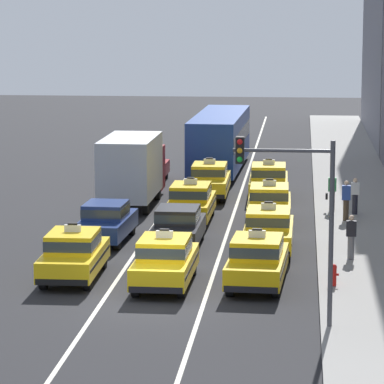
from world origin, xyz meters
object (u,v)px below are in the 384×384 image
at_px(taxi_right_third, 269,203).
at_px(taxi_left_nearest, 74,254).
at_px(taxi_right_second, 269,229).
at_px(pedestrian_near_crosswalk, 355,196).
at_px(sedan_left_fourth, 148,167).
at_px(taxi_center_nearest, 165,260).
at_px(taxi_center_third, 191,202).
at_px(pedestrian_far_corner, 346,200).
at_px(sedan_center_second, 178,226).
at_px(fire_hydrant, 333,274).
at_px(taxi_right_nearest, 257,260).
at_px(pedestrian_mid_block, 351,237).
at_px(pedestrian_by_storefront, 332,192).
at_px(bus_center_fifth, 220,139).
at_px(traffic_light_pole, 298,199).
at_px(box_truck_left_third, 133,167).
at_px(taxi_right_fourth, 269,180).
at_px(sedan_left_second, 106,221).
at_px(taxi_center_sixth, 228,137).

bearing_deg(taxi_right_third, taxi_left_nearest, -121.05).
distance_m(taxi_right_second, pedestrian_near_crosswalk, 8.24).
bearing_deg(sedan_left_fourth, taxi_center_nearest, -80.79).
bearing_deg(sedan_left_fourth, taxi_center_third, -72.59).
relative_size(taxi_center_third, pedestrian_far_corner, 2.66).
relative_size(sedan_left_fourth, sedan_center_second, 1.00).
relative_size(sedan_center_second, fire_hydrant, 5.92).
xyz_separation_m(taxi_left_nearest, taxi_right_nearest, (6.25, -0.35, 0.00)).
bearing_deg(taxi_right_third, sedan_left_fourth, 122.26).
height_order(taxi_left_nearest, sedan_left_fourth, taxi_left_nearest).
bearing_deg(pedestrian_mid_block, pedestrian_by_storefront, 92.72).
xyz_separation_m(bus_center_fifth, pedestrian_by_storefront, (5.93, -12.73, -0.82)).
bearing_deg(traffic_light_pole, taxi_left_nearest, 144.18).
bearing_deg(taxi_right_second, traffic_light_pole, -83.92).
xyz_separation_m(box_truck_left_third, taxi_right_nearest, (6.37, -14.81, -0.90)).
height_order(pedestrian_near_crosswalk, fire_hydrant, pedestrian_near_crosswalk).
height_order(taxi_left_nearest, bus_center_fifth, bus_center_fifth).
bearing_deg(fire_hydrant, pedestrian_far_corner, 85.95).
height_order(box_truck_left_third, traffic_light_pole, traffic_light_pole).
bearing_deg(traffic_light_pole, taxi_right_nearest, 104.46).
xyz_separation_m(taxi_right_fourth, pedestrian_mid_block, (3.38, -13.58, 0.09)).
bearing_deg(sedan_left_second, taxi_right_second, -11.12).
height_order(taxi_right_fourth, pedestrian_near_crosswalk, taxi_right_fourth).
relative_size(taxi_center_nearest, taxi_right_third, 1.00).
xyz_separation_m(taxi_center_third, pedestrian_mid_block, (6.52, -7.25, 0.09)).
distance_m(sedan_left_second, taxi_center_nearest, 7.53).
distance_m(sedan_center_second, taxi_right_third, 6.14).
xyz_separation_m(taxi_right_second, taxi_right_third, (-0.14, 5.63, 0.00)).
relative_size(taxi_right_third, fire_hydrant, 6.28).
bearing_deg(taxi_right_nearest, pedestrian_far_corner, 73.37).
xyz_separation_m(taxi_center_third, bus_center_fifth, (0.13, 15.15, 0.94)).
bearing_deg(sedan_left_second, taxi_right_fourth, 60.64).
xyz_separation_m(taxi_center_third, fire_hydrant, (5.80, -11.28, -0.33)).
xyz_separation_m(box_truck_left_third, fire_hydrant, (8.89, -15.17, -1.23)).
relative_size(taxi_right_second, taxi_right_fourth, 1.00).
distance_m(taxi_center_third, taxi_right_nearest, 11.41).
relative_size(taxi_center_nearest, pedestrian_far_corner, 2.67).
bearing_deg(sedan_left_second, traffic_light_pole, -57.08).
bearing_deg(bus_center_fifth, taxi_center_sixth, 90.96).
bearing_deg(traffic_light_pole, pedestrian_mid_block, 77.67).
height_order(taxi_left_nearest, taxi_center_nearest, same).
xyz_separation_m(sedan_left_fourth, pedestrian_far_corner, (9.89, -10.25, 0.17)).
height_order(sedan_left_second, taxi_center_sixth, taxi_center_sixth).
bearing_deg(box_truck_left_third, taxi_right_second, -55.48).
height_order(sedan_center_second, fire_hydrant, sedan_center_second).
height_order(sedan_left_second, pedestrian_near_crosswalk, pedestrian_near_crosswalk).
xyz_separation_m(pedestrian_far_corner, traffic_light_pole, (-2.01, -16.25, 2.80)).
height_order(taxi_center_nearest, taxi_right_fourth, same).
bearing_deg(taxi_left_nearest, traffic_light_pole, -35.82).
bearing_deg(pedestrian_far_corner, taxi_left_nearest, -131.60).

